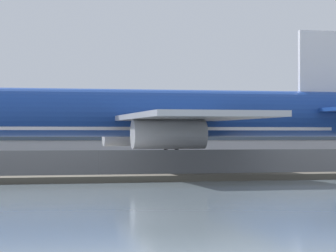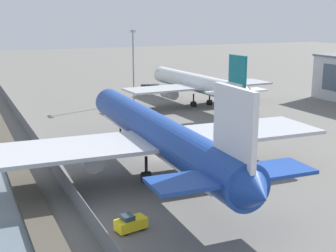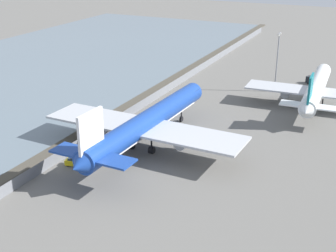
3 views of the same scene
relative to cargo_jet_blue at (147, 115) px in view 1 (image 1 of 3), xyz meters
name	(u,v)px [view 1 (image 1 of 3)]	position (x,y,z in m)	size (l,w,h in m)	color
ground_plane	(73,171)	(-7.25, 2.85, -5.77)	(500.00, 500.00, 0.00)	#66635E
shoreline_seawall	(108,179)	(-7.25, -17.65, -5.52)	(320.00, 3.00, 0.50)	#474238
perimeter_fence	(99,165)	(-7.25, -13.15, -4.56)	(280.00, 0.10, 2.42)	slate
cargo_jet_blue	(147,115)	(0.00, 0.00, 0.00)	(53.91, 46.35, 15.11)	#193D93
baggage_tug	(321,165)	(15.01, -9.42, -4.96)	(2.19, 3.45, 1.80)	yellow
terminal_building	(108,124)	(8.64, 71.21, 0.02)	(100.19, 17.19, 11.55)	#B2B2B7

